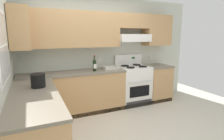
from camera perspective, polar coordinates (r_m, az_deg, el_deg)
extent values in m
plane|color=beige|center=(3.31, 1.65, -19.76)|extent=(7.04, 7.04, 0.00)
cube|color=beige|center=(4.53, -1.98, 5.63)|extent=(4.68, 0.12, 2.55)
cube|color=tan|center=(4.03, -12.55, 12.22)|extent=(2.13, 0.34, 0.76)
cube|color=tan|center=(4.98, 13.80, 11.83)|extent=(0.70, 0.34, 0.76)
cube|color=tan|center=(4.57, 6.22, 14.83)|extent=(0.80, 0.34, 0.34)
cube|color=white|center=(4.53, 6.38, 9.93)|extent=(0.80, 0.46, 0.17)
cube|color=white|center=(4.34, 7.85, 8.88)|extent=(0.80, 0.03, 0.04)
sphere|color=silver|center=(3.85, -11.84, 8.46)|extent=(0.02, 0.02, 0.02)
sphere|color=silver|center=(4.75, 13.56, 8.77)|extent=(0.02, 0.02, 0.02)
sphere|color=silver|center=(4.94, 16.37, 8.70)|extent=(0.02, 0.02, 0.02)
cube|color=silver|center=(4.42, -3.84, 2.94)|extent=(0.08, 0.01, 0.12)
cube|color=silver|center=(4.41, -3.82, 3.21)|extent=(0.03, 0.00, 0.03)
cube|color=silver|center=(4.42, -3.81, 2.65)|extent=(0.03, 0.00, 0.03)
cube|color=silver|center=(5.12, 11.87, 3.80)|extent=(0.08, 0.01, 0.12)
cube|color=silver|center=(5.12, 11.91, 4.03)|extent=(0.03, 0.00, 0.03)
cube|color=silver|center=(5.12, 11.90, 3.55)|extent=(0.03, 0.00, 0.03)
cube|color=white|center=(2.68, -31.17, 6.48)|extent=(0.04, 1.00, 0.92)
cube|color=white|center=(2.67, -30.75, 6.52)|extent=(0.01, 0.90, 0.82)
cube|color=white|center=(2.67, -30.68, 6.53)|extent=(0.01, 0.90, 0.02)
cube|color=tan|center=(3.76, -26.77, 11.48)|extent=(0.34, 0.64, 0.76)
cube|color=tan|center=(4.08, -11.62, -7.19)|extent=(2.19, 0.61, 0.87)
cube|color=#756B5B|center=(3.97, -11.87, -0.93)|extent=(2.22, 0.63, 0.04)
cube|color=tan|center=(5.00, 13.54, -3.97)|extent=(0.62, 0.61, 0.87)
cube|color=#756B5B|center=(4.90, 13.77, 1.18)|extent=(0.64, 0.63, 0.04)
cube|color=black|center=(4.17, -1.01, -12.31)|extent=(3.54, 0.06, 0.09)
sphere|color=silver|center=(3.65, -17.42, -5.64)|extent=(0.03, 0.03, 0.03)
sphere|color=silver|center=(4.76, 16.87, -1.83)|extent=(0.03, 0.03, 0.03)
cube|color=tan|center=(2.84, -22.49, -16.04)|extent=(0.61, 1.89, 0.87)
cube|color=#756B5B|center=(2.67, -23.18, -7.26)|extent=(0.63, 1.91, 0.04)
cube|color=white|center=(4.61, 6.65, -4.71)|extent=(0.76, 0.58, 0.91)
cube|color=black|center=(4.40, 8.61, -6.57)|extent=(0.53, 0.01, 0.26)
cylinder|color=silver|center=(4.31, 8.86, -3.60)|extent=(0.65, 0.02, 0.02)
cube|color=#333333|center=(4.49, 8.50, -10.04)|extent=(0.70, 0.01, 0.11)
cube|color=white|center=(4.51, 6.78, 0.98)|extent=(0.76, 0.58, 0.02)
cube|color=white|center=(4.73, 5.12, 3.11)|extent=(0.76, 0.04, 0.29)
cube|color=#053F0C|center=(4.77, 6.63, 3.76)|extent=(0.09, 0.01, 0.04)
cylinder|color=black|center=(4.31, 5.80, 0.78)|extent=(0.19, 0.19, 0.02)
cylinder|color=black|center=(4.31, 5.80, 0.71)|extent=(0.07, 0.07, 0.01)
cylinder|color=black|center=(4.48, 9.57, 1.08)|extent=(0.19, 0.19, 0.02)
cylinder|color=black|center=(4.49, 9.56, 1.01)|extent=(0.07, 0.07, 0.01)
cylinder|color=black|center=(4.55, 4.04, 1.34)|extent=(0.19, 0.19, 0.02)
cylinder|color=black|center=(4.55, 4.04, 1.27)|extent=(0.07, 0.07, 0.01)
cylinder|color=black|center=(4.72, 7.68, 1.61)|extent=(0.19, 0.19, 0.02)
cylinder|color=black|center=(4.72, 7.68, 1.53)|extent=(0.07, 0.07, 0.01)
cylinder|color=white|center=(4.61, 2.96, 2.64)|extent=(0.04, 0.02, 0.04)
cylinder|color=white|center=(4.68, 4.50, 2.74)|extent=(0.04, 0.02, 0.04)
cylinder|color=white|center=(4.75, 5.99, 2.83)|extent=(0.04, 0.02, 0.04)
cylinder|color=white|center=(4.82, 7.43, 2.91)|extent=(0.04, 0.02, 0.04)
cylinder|color=black|center=(4.01, -5.46, 1.30)|extent=(0.08, 0.08, 0.23)
cone|color=black|center=(3.99, -5.50, 3.18)|extent=(0.08, 0.08, 0.04)
cylinder|color=black|center=(3.98, -5.51, 4.04)|extent=(0.03, 0.03, 0.09)
cylinder|color=maroon|center=(3.98, -5.52, 4.51)|extent=(0.03, 0.03, 0.02)
cube|color=silver|center=(3.97, -5.28, 1.15)|extent=(0.07, 0.00, 0.10)
cube|color=beige|center=(4.25, -0.41, 0.44)|extent=(0.28, 0.19, 0.02)
cube|color=beige|center=(4.15, 0.20, 0.49)|extent=(0.35, 0.01, 0.06)
cube|color=beige|center=(4.35, -0.99, 0.96)|extent=(0.35, 0.01, 0.06)
cube|color=beige|center=(4.18, -2.51, 0.57)|extent=(0.01, 0.21, 0.06)
cube|color=beige|center=(4.32, 1.63, 0.89)|extent=(0.01, 0.21, 0.06)
cylinder|color=black|center=(2.96, -21.98, -3.06)|extent=(0.21, 0.21, 0.20)
torus|color=black|center=(2.94, -22.11, -1.23)|extent=(0.22, 0.22, 0.01)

